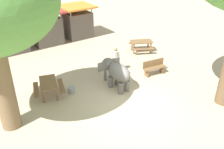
{
  "coord_description": "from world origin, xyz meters",
  "views": [
    {
      "loc": [
        -6.29,
        -7.55,
        6.93
      ],
      "look_at": [
        0.23,
        1.72,
        0.8
      ],
      "focal_mm": 39.83,
      "sensor_mm": 36.0,
      "label": 1
    }
  ],
  "objects_px": {
    "picnic_table_near": "(141,44)",
    "market_stall_blue": "(10,36)",
    "elephant": "(116,72)",
    "market_stall_orange": "(77,23)",
    "person_handler": "(115,58)",
    "wooden_bench": "(154,67)",
    "picnic_table_far": "(48,85)",
    "feed_bucket": "(72,90)",
    "market_stall_red": "(46,29)"
  },
  "relations": [
    {
      "from": "person_handler",
      "to": "market_stall_blue",
      "type": "relative_size",
      "value": 0.64
    },
    {
      "from": "market_stall_blue",
      "to": "elephant",
      "type": "bearing_deg",
      "value": -69.27
    },
    {
      "from": "person_handler",
      "to": "feed_bucket",
      "type": "relative_size",
      "value": 4.5
    },
    {
      "from": "elephant",
      "to": "market_stall_blue",
      "type": "xyz_separation_m",
      "value": [
        -3.1,
        8.2,
        0.22
      ]
    },
    {
      "from": "picnic_table_far",
      "to": "feed_bucket",
      "type": "relative_size",
      "value": 5.21
    },
    {
      "from": "picnic_table_near",
      "to": "picnic_table_far",
      "type": "xyz_separation_m",
      "value": [
        -7.51,
        -1.61,
        0.0
      ]
    },
    {
      "from": "wooden_bench",
      "to": "market_stall_orange",
      "type": "xyz_separation_m",
      "value": [
        -0.56,
        8.28,
        0.67
      ]
    },
    {
      "from": "picnic_table_near",
      "to": "market_stall_red",
      "type": "relative_size",
      "value": 0.8
    },
    {
      "from": "picnic_table_near",
      "to": "feed_bucket",
      "type": "height_order",
      "value": "picnic_table_near"
    },
    {
      "from": "person_handler",
      "to": "picnic_table_near",
      "type": "distance_m",
      "value": 3.71
    },
    {
      "from": "feed_bucket",
      "to": "market_stall_red",
      "type": "bearing_deg",
      "value": 76.93
    },
    {
      "from": "person_handler",
      "to": "picnic_table_near",
      "type": "height_order",
      "value": "person_handler"
    },
    {
      "from": "person_handler",
      "to": "wooden_bench",
      "type": "bearing_deg",
      "value": 80.02
    },
    {
      "from": "wooden_bench",
      "to": "picnic_table_near",
      "type": "distance_m",
      "value": 3.4
    },
    {
      "from": "picnic_table_near",
      "to": "market_stall_orange",
      "type": "relative_size",
      "value": 0.8
    },
    {
      "from": "person_handler",
      "to": "picnic_table_far",
      "type": "height_order",
      "value": "person_handler"
    },
    {
      "from": "picnic_table_far",
      "to": "market_stall_red",
      "type": "bearing_deg",
      "value": 175.9
    },
    {
      "from": "wooden_bench",
      "to": "picnic_table_near",
      "type": "height_order",
      "value": "wooden_bench"
    },
    {
      "from": "wooden_bench",
      "to": "market_stall_blue",
      "type": "relative_size",
      "value": 0.57
    },
    {
      "from": "picnic_table_far",
      "to": "market_stall_orange",
      "type": "distance_m",
      "value": 8.74
    },
    {
      "from": "picnic_table_far",
      "to": "feed_bucket",
      "type": "distance_m",
      "value": 1.19
    },
    {
      "from": "picnic_table_far",
      "to": "feed_bucket",
      "type": "xyz_separation_m",
      "value": [
        1.03,
        -0.42,
        -0.43
      ]
    },
    {
      "from": "market_stall_orange",
      "to": "person_handler",
      "type": "bearing_deg",
      "value": -99.8
    },
    {
      "from": "wooden_bench",
      "to": "feed_bucket",
      "type": "xyz_separation_m",
      "value": [
        -4.86,
        0.96,
        -0.31
      ]
    },
    {
      "from": "picnic_table_near",
      "to": "market_stall_orange",
      "type": "xyz_separation_m",
      "value": [
        -2.18,
        5.29,
        0.55
      ]
    },
    {
      "from": "market_stall_orange",
      "to": "feed_bucket",
      "type": "bearing_deg",
      "value": -120.43
    },
    {
      "from": "picnic_table_near",
      "to": "market_stall_blue",
      "type": "xyz_separation_m",
      "value": [
        -7.38,
        5.29,
        0.55
      ]
    },
    {
      "from": "elephant",
      "to": "market_stall_blue",
      "type": "bearing_deg",
      "value": 18.62
    },
    {
      "from": "person_handler",
      "to": "wooden_bench",
      "type": "relative_size",
      "value": 1.12
    },
    {
      "from": "elephant",
      "to": "market_stall_orange",
      "type": "bearing_deg",
      "value": -16.46
    },
    {
      "from": "elephant",
      "to": "picnic_table_far",
      "type": "relative_size",
      "value": 1.11
    },
    {
      "from": "elephant",
      "to": "market_stall_blue",
      "type": "distance_m",
      "value": 8.77
    },
    {
      "from": "elephant",
      "to": "feed_bucket",
      "type": "bearing_deg",
      "value": 66.15
    },
    {
      "from": "market_stall_blue",
      "to": "market_stall_red",
      "type": "relative_size",
      "value": 1.0
    },
    {
      "from": "elephant",
      "to": "wooden_bench",
      "type": "distance_m",
      "value": 2.69
    },
    {
      "from": "picnic_table_near",
      "to": "picnic_table_far",
      "type": "distance_m",
      "value": 7.68
    },
    {
      "from": "elephant",
      "to": "market_stall_orange",
      "type": "relative_size",
      "value": 0.83
    },
    {
      "from": "person_handler",
      "to": "picnic_table_far",
      "type": "distance_m",
      "value": 4.17
    },
    {
      "from": "market_stall_blue",
      "to": "market_stall_red",
      "type": "distance_m",
      "value": 2.6
    },
    {
      "from": "elephant",
      "to": "wooden_bench",
      "type": "bearing_deg",
      "value": -93.85
    },
    {
      "from": "market_stall_red",
      "to": "wooden_bench",
      "type": "bearing_deg",
      "value": -69.12
    },
    {
      "from": "market_stall_blue",
      "to": "feed_bucket",
      "type": "bearing_deg",
      "value": -82.98
    },
    {
      "from": "elephant",
      "to": "picnic_table_near",
      "type": "bearing_deg",
      "value": -57.85
    },
    {
      "from": "picnic_table_far",
      "to": "person_handler",
      "type": "bearing_deg",
      "value": 108.48
    },
    {
      "from": "market_stall_red",
      "to": "picnic_table_near",
      "type": "bearing_deg",
      "value": -47.9
    },
    {
      "from": "market_stall_red",
      "to": "feed_bucket",
      "type": "bearing_deg",
      "value": -103.07
    },
    {
      "from": "picnic_table_far",
      "to": "market_stall_red",
      "type": "xyz_separation_m",
      "value": [
        2.73,
        6.9,
        0.55
      ]
    },
    {
      "from": "market_stall_blue",
      "to": "picnic_table_near",
      "type": "bearing_deg",
      "value": -35.62
    },
    {
      "from": "picnic_table_far",
      "to": "market_stall_blue",
      "type": "bearing_deg",
      "value": -163.6
    },
    {
      "from": "market_stall_orange",
      "to": "feed_bucket",
      "type": "relative_size",
      "value": 7.0
    }
  ]
}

